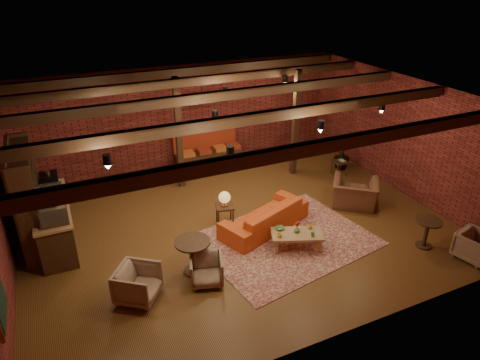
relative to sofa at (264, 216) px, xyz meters
name	(u,v)px	position (x,y,z in m)	size (l,w,h in m)	color
floor	(237,224)	(-0.55, 0.43, -0.34)	(10.00, 10.00, 0.00)	#442C11
ceiling	(236,99)	(-0.55, 0.43, 2.86)	(10.00, 8.00, 0.02)	black
wall_back	(184,117)	(-0.55, 4.43, 1.26)	(10.00, 0.02, 3.20)	maroon
wall_front	(340,263)	(-0.55, -3.57, 1.26)	(10.00, 0.02, 3.20)	maroon
wall_right	(401,135)	(4.45, 0.43, 1.26)	(0.02, 8.00, 3.20)	maroon
ceiling_beams	(236,105)	(-0.55, 0.43, 2.74)	(9.80, 6.40, 0.22)	black
ceiling_pipe	(210,97)	(-0.55, 2.03, 2.51)	(0.12, 0.12, 9.60)	black
post_left	(179,134)	(-1.15, 3.03, 1.26)	(0.16, 0.16, 3.20)	black
post_right	(295,124)	(2.25, 2.43, 1.26)	(0.16, 0.16, 3.20)	black
service_counter	(52,213)	(-4.65, 1.43, 0.46)	(0.80, 2.50, 1.60)	black
plant_counter	(53,192)	(-4.55, 1.63, 0.88)	(0.35, 0.39, 0.30)	#337F33
shelving_hutch	(29,199)	(-5.05, 1.53, 0.86)	(0.52, 2.00, 2.40)	black
banquette	(208,152)	(0.05, 3.98, 0.16)	(2.10, 0.70, 1.00)	#9D311A
service_sign	(212,98)	(0.05, 3.53, 2.01)	(0.86, 0.06, 0.30)	#FF3419
ceiling_spotlights	(236,114)	(-0.55, 0.43, 2.52)	(6.40, 4.40, 0.28)	black
rug	(286,240)	(0.22, -0.68, -0.34)	(3.82, 2.92, 0.01)	maroon
sofa	(264,216)	(0.00, 0.00, 0.00)	(2.35, 0.92, 0.69)	#C6481B
coffee_table	(296,235)	(0.28, -1.02, 0.01)	(1.28, 0.96, 0.65)	#87603F
side_table_lamp	(225,200)	(-0.81, 0.55, 0.36)	(0.53, 0.53, 0.92)	black
round_table_left	(193,251)	(-2.12, -0.88, 0.18)	(0.74, 0.74, 0.77)	black
armchair_a	(138,282)	(-3.35, -1.20, 0.04)	(0.74, 0.70, 0.77)	tan
armchair_b	(206,268)	(-1.98, -1.29, -0.01)	(0.65, 0.60, 0.66)	tan
armchair_right	(355,189)	(2.70, 0.00, 0.16)	(1.15, 0.75, 1.00)	brown
side_table_book	(340,162)	(3.47, 1.72, 0.08)	(0.43, 0.43, 0.48)	black
round_table_right	(427,229)	(2.99, -2.19, 0.12)	(0.59, 0.59, 0.69)	black
armchair_far	(475,245)	(3.62, -2.97, 0.01)	(0.68, 0.64, 0.70)	tan
plant_tall	(345,128)	(3.85, 2.12, 1.00)	(1.50, 1.50, 2.68)	#4C7F4C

